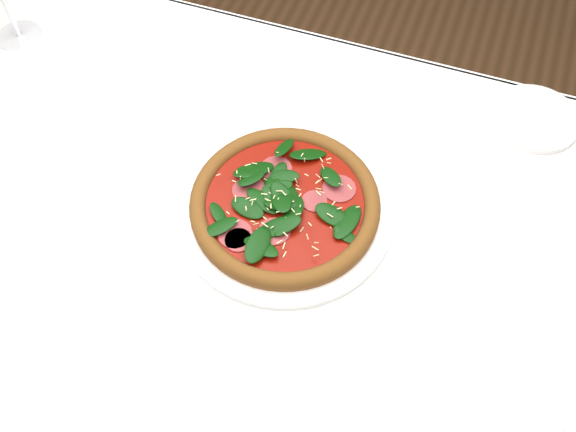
% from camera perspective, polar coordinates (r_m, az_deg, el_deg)
% --- Properties ---
extents(ground, '(6.00, 6.00, 0.00)m').
position_cam_1_polar(ground, '(1.60, -2.95, -14.70)').
color(ground, brown).
rests_on(ground, ground).
extents(dining_table, '(1.21, 0.81, 0.75)m').
position_cam_1_polar(dining_table, '(1.01, -4.55, -3.06)').
color(dining_table, silver).
rests_on(dining_table, ground).
extents(plate, '(0.31, 0.31, 0.01)m').
position_cam_1_polar(plate, '(0.92, -0.27, 0.66)').
color(plate, white).
rests_on(plate, dining_table).
extents(pizza, '(0.36, 0.36, 0.03)m').
position_cam_1_polar(pizza, '(0.90, -0.28, 1.29)').
color(pizza, '#9D6125').
rests_on(pizza, plate).
extents(saucer_far, '(0.14, 0.14, 0.01)m').
position_cam_1_polar(saucer_far, '(1.10, 21.10, 8.14)').
color(saucer_far, white).
rests_on(saucer_far, dining_table).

